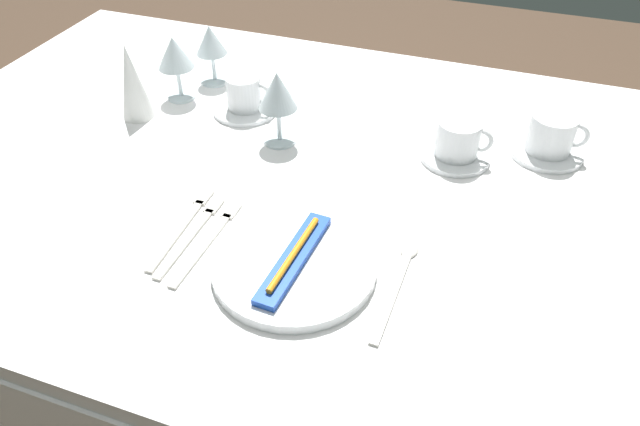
% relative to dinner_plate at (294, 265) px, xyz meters
% --- Properties ---
extents(ground_plane, '(6.00, 6.00, 0.00)m').
position_rel_dinner_plate_xyz_m(ground_plane, '(-0.02, 0.25, -0.75)').
color(ground_plane, '#4C3828').
extents(dining_table, '(1.80, 1.11, 0.74)m').
position_rel_dinner_plate_xyz_m(dining_table, '(-0.02, 0.25, -0.09)').
color(dining_table, white).
rests_on(dining_table, ground).
extents(dinner_plate, '(0.26, 0.26, 0.02)m').
position_rel_dinner_plate_xyz_m(dinner_plate, '(0.00, 0.00, 0.00)').
color(dinner_plate, white).
rests_on(dinner_plate, dining_table).
extents(toothbrush_package, '(0.05, 0.21, 0.02)m').
position_rel_dinner_plate_xyz_m(toothbrush_package, '(0.00, 0.00, 0.02)').
color(toothbrush_package, blue).
rests_on(toothbrush_package, dinner_plate).
extents(fork_outer, '(0.02, 0.21, 0.00)m').
position_rel_dinner_plate_xyz_m(fork_outer, '(-0.16, 0.02, -0.01)').
color(fork_outer, beige).
rests_on(fork_outer, dining_table).
extents(fork_inner, '(0.02, 0.21, 0.00)m').
position_rel_dinner_plate_xyz_m(fork_inner, '(-0.19, 0.02, -0.01)').
color(fork_inner, beige).
rests_on(fork_inner, dining_table).
extents(fork_salad, '(0.03, 0.22, 0.00)m').
position_rel_dinner_plate_xyz_m(fork_salad, '(-0.21, 0.03, -0.01)').
color(fork_salad, beige).
rests_on(fork_salad, dining_table).
extents(spoon_soup, '(0.03, 0.22, 0.01)m').
position_rel_dinner_plate_xyz_m(spoon_soup, '(0.16, 0.04, -0.01)').
color(spoon_soup, beige).
rests_on(spoon_soup, dining_table).
extents(saucer_left, '(0.14, 0.14, 0.01)m').
position_rel_dinner_plate_xyz_m(saucer_left, '(-0.28, 0.41, -0.00)').
color(saucer_left, white).
rests_on(saucer_left, dining_table).
extents(coffee_cup_left, '(0.10, 0.08, 0.07)m').
position_rel_dinner_plate_xyz_m(coffee_cup_left, '(-0.27, 0.41, 0.04)').
color(coffee_cup_left, white).
rests_on(coffee_cup_left, saucer_left).
extents(saucer_right, '(0.14, 0.14, 0.01)m').
position_rel_dinner_plate_xyz_m(saucer_right, '(0.35, 0.46, -0.00)').
color(saucer_right, white).
rests_on(saucer_right, dining_table).
extents(coffee_cup_right, '(0.11, 0.09, 0.07)m').
position_rel_dinner_plate_xyz_m(coffee_cup_right, '(0.35, 0.46, 0.04)').
color(coffee_cup_right, white).
rests_on(coffee_cup_right, saucer_right).
extents(saucer_far, '(0.14, 0.14, 0.01)m').
position_rel_dinner_plate_xyz_m(saucer_far, '(0.18, 0.39, -0.00)').
color(saucer_far, white).
rests_on(saucer_far, dining_table).
extents(coffee_cup_far, '(0.11, 0.08, 0.07)m').
position_rel_dinner_plate_xyz_m(coffee_cup_far, '(0.19, 0.39, 0.04)').
color(coffee_cup_far, white).
rests_on(coffee_cup_far, saucer_far).
extents(wine_glass_centre, '(0.08, 0.08, 0.14)m').
position_rel_dinner_plate_xyz_m(wine_glass_centre, '(-0.44, 0.42, 0.09)').
color(wine_glass_centre, silver).
rests_on(wine_glass_centre, dining_table).
extents(wine_glass_left, '(0.08, 0.08, 0.15)m').
position_rel_dinner_plate_xyz_m(wine_glass_left, '(-0.16, 0.33, 0.10)').
color(wine_glass_left, silver).
rests_on(wine_glass_left, dining_table).
extents(wine_glass_right, '(0.07, 0.07, 0.14)m').
position_rel_dinner_plate_xyz_m(wine_glass_right, '(-0.40, 0.52, 0.09)').
color(wine_glass_right, silver).
rests_on(wine_glass_right, dining_table).
extents(napkin_folded, '(0.07, 0.07, 0.16)m').
position_rel_dinner_plate_xyz_m(napkin_folded, '(-0.48, 0.32, 0.07)').
color(napkin_folded, white).
rests_on(napkin_folded, dining_table).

